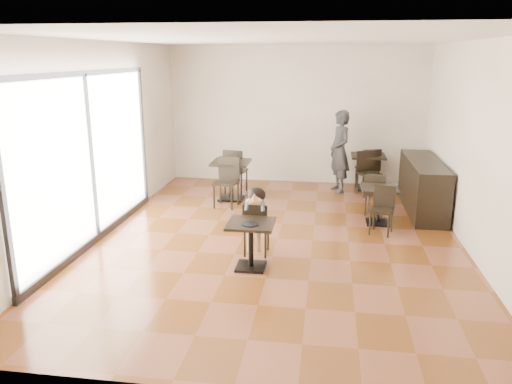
% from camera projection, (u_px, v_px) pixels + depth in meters
% --- Properties ---
extents(floor, '(6.00, 8.00, 0.01)m').
position_uv_depth(floor, '(278.00, 239.00, 8.36)').
color(floor, brown).
rests_on(floor, ground).
extents(ceiling, '(6.00, 8.00, 0.01)m').
position_uv_depth(ceiling, '(280.00, 39.00, 7.51)').
color(ceiling, white).
rests_on(ceiling, floor).
extents(wall_back, '(6.00, 0.01, 3.20)m').
position_uv_depth(wall_back, '(296.00, 115.00, 11.75)').
color(wall_back, white).
rests_on(wall_back, floor).
extents(wall_front, '(6.00, 0.01, 3.20)m').
position_uv_depth(wall_front, '(230.00, 226.00, 4.12)').
color(wall_front, white).
rests_on(wall_front, floor).
extents(wall_left, '(0.01, 8.00, 3.20)m').
position_uv_depth(wall_left, '(101.00, 140.00, 8.35)').
color(wall_left, white).
rests_on(wall_left, floor).
extents(wall_right, '(0.01, 8.00, 3.20)m').
position_uv_depth(wall_right, '(477.00, 149.00, 7.52)').
color(wall_right, white).
rests_on(wall_right, floor).
extents(storefront_window, '(0.04, 4.50, 2.60)m').
position_uv_depth(storefront_window, '(89.00, 157.00, 7.92)').
color(storefront_window, white).
rests_on(storefront_window, floor).
extents(child_table, '(0.65, 0.65, 0.69)m').
position_uv_depth(child_table, '(251.00, 245.00, 7.12)').
color(child_table, black).
rests_on(child_table, floor).
extents(child_chair, '(0.37, 0.37, 0.83)m').
position_uv_depth(child_chair, '(256.00, 228.00, 7.62)').
color(child_chair, black).
rests_on(child_chair, floor).
extents(child, '(0.37, 0.52, 1.05)m').
position_uv_depth(child, '(256.00, 221.00, 7.59)').
color(child, slate).
rests_on(child, child_chair).
extents(plate, '(0.23, 0.23, 0.01)m').
position_uv_depth(plate, '(250.00, 224.00, 6.93)').
color(plate, black).
rests_on(plate, child_table).
extents(pizza_slice, '(0.24, 0.19, 0.06)m').
position_uv_depth(pizza_slice, '(255.00, 201.00, 7.31)').
color(pizza_slice, '#EFBD82').
rests_on(pizza_slice, child).
extents(adult_patron, '(0.66, 0.78, 1.82)m').
position_uv_depth(adult_patron, '(340.00, 151.00, 11.05)').
color(adult_patron, '#333337').
rests_on(adult_patron, floor).
extents(cafe_table_mid, '(0.80, 0.80, 0.68)m').
position_uv_depth(cafe_table_mid, '(379.00, 205.00, 9.03)').
color(cafe_table_mid, black).
rests_on(cafe_table_mid, floor).
extents(cafe_table_left, '(0.89, 0.89, 0.82)m').
position_uv_depth(cafe_table_left, '(231.00, 180.00, 10.55)').
color(cafe_table_left, black).
rests_on(cafe_table_left, floor).
extents(cafe_table_back, '(0.98, 0.98, 0.79)m').
position_uv_depth(cafe_table_back, '(367.00, 172.00, 11.36)').
color(cafe_table_back, black).
rests_on(cafe_table_back, floor).
extents(chair_mid_a, '(0.46, 0.46, 0.82)m').
position_uv_depth(chair_mid_a, '(376.00, 194.00, 9.54)').
color(chair_mid_a, black).
rests_on(chair_mid_a, floor).
extents(chair_mid_b, '(0.46, 0.46, 0.82)m').
position_uv_depth(chair_mid_b, '(382.00, 211.00, 8.49)').
color(chair_mid_b, black).
rests_on(chair_mid_b, floor).
extents(chair_left_a, '(0.51, 0.51, 0.99)m').
position_uv_depth(chair_left_a, '(236.00, 171.00, 11.05)').
color(chair_left_a, black).
rests_on(chair_left_a, floor).
extents(chair_left_b, '(0.51, 0.51, 0.99)m').
position_uv_depth(chair_left_b, '(226.00, 183.00, 10.00)').
color(chair_left_b, black).
rests_on(chair_left_b, floor).
extents(chair_back_a, '(0.56, 0.56, 0.96)m').
position_uv_depth(chair_back_a, '(367.00, 169.00, 11.34)').
color(chair_back_a, black).
rests_on(chair_back_a, floor).
extents(chair_back_b, '(0.56, 0.56, 0.96)m').
position_uv_depth(chair_back_b, '(369.00, 174.00, 10.83)').
color(chair_back_b, black).
rests_on(chair_back_b, floor).
extents(service_counter, '(0.60, 2.40, 1.00)m').
position_uv_depth(service_counter, '(423.00, 186.00, 9.76)').
color(service_counter, black).
rests_on(service_counter, floor).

